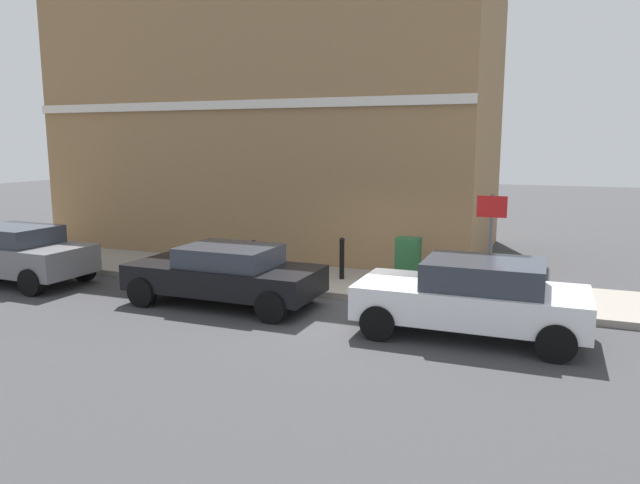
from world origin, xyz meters
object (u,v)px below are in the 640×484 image
car_white (473,296)px  car_black (226,273)px  bollard_near_cabinet (342,257)px  bollard_far_kerb (254,260)px  street_sign (491,233)px  car_grey (15,253)px  utility_cabinet (408,264)px

car_white → car_black: size_ratio=0.96×
bollard_near_cabinet → bollard_far_kerb: same height
bollard_near_cabinet → street_sign: bearing=-106.4°
bollard_far_kerb → street_sign: street_sign is taller
car_white → car_grey: bearing=-0.3°
car_black → bollard_near_cabinet: bearing=-123.0°
street_sign → car_grey: bearing=98.7°
car_grey → utility_cabinet: car_grey is taller
car_grey → bollard_near_cabinet: bearing=-158.3°
street_sign → utility_cabinet: bearing=63.5°
car_black → car_grey: car_grey is taller
car_white → bollard_near_cabinet: size_ratio=3.91×
car_black → bollard_near_cabinet: car_black is taller
utility_cabinet → bollard_far_kerb: 3.66m
car_black → bollard_near_cabinet: (2.62, -1.74, 0.01)m
street_sign → car_black: bearing=106.3°
bollard_near_cabinet → bollard_far_kerb: 2.16m
utility_cabinet → street_sign: size_ratio=0.50×
car_grey → street_sign: bearing=-169.6°
bollard_near_cabinet → utility_cabinet: bearing=-93.4°
bollard_far_kerb → utility_cabinet: bearing=-73.8°
car_black → car_grey: (-0.17, 5.93, 0.06)m
car_white → utility_cabinet: car_white is taller
car_white → car_grey: (0.03, 11.19, 0.01)m
bollard_far_kerb → bollard_near_cabinet: bearing=-58.6°
car_black → bollard_far_kerb: car_black is taller
utility_cabinet → street_sign: 2.37m
car_grey → utility_cabinet: bearing=-162.3°
car_white → bollard_far_kerb: (1.70, 5.36, -0.04)m
car_grey → street_sign: size_ratio=1.75×
bollard_near_cabinet → street_sign: 3.88m
car_black → car_grey: size_ratio=1.05×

